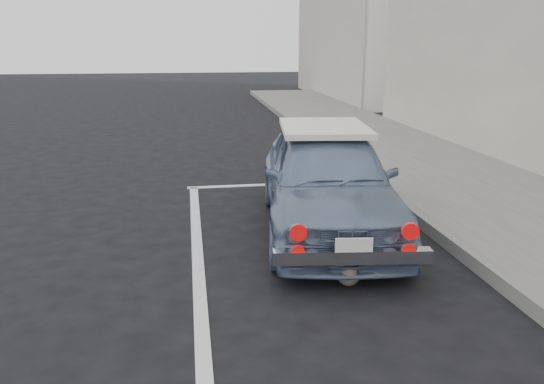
% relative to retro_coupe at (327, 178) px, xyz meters
% --- Properties ---
extents(pline_front, '(3.00, 0.12, 0.01)m').
position_rel_retro_coupe_xyz_m(pline_front, '(-0.17, 2.15, -0.63)').
color(pline_front, silver).
rests_on(pline_front, ground).
extents(pline_side, '(0.12, 7.00, 0.01)m').
position_rel_retro_coupe_xyz_m(pline_side, '(-1.57, -1.35, -0.63)').
color(pline_side, silver).
rests_on(pline_side, ground).
extents(retro_coupe, '(1.92, 3.83, 1.25)m').
position_rel_retro_coupe_xyz_m(retro_coupe, '(0.00, 0.00, 0.00)').
color(retro_coupe, '#6C82A1').
rests_on(retro_coupe, ground).
extents(cat, '(0.32, 0.51, 0.28)m').
position_rel_retro_coupe_xyz_m(cat, '(-0.18, -1.55, -0.50)').
color(cat, brown).
rests_on(cat, ground).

